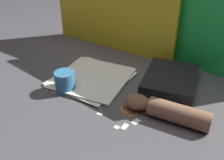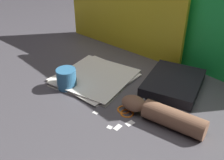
{
  "view_description": "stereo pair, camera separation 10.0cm",
  "coord_description": "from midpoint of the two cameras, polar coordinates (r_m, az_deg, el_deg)",
  "views": [
    {
      "loc": [
        0.41,
        -0.71,
        0.59
      ],
      "look_at": [
        -0.01,
        0.03,
        0.06
      ],
      "focal_mm": 42.0,
      "sensor_mm": 36.0,
      "label": 1
    },
    {
      "loc": [
        0.49,
        -0.66,
        0.59
      ],
      "look_at": [
        -0.01,
        0.03,
        0.06
      ],
      "focal_mm": 42.0,
      "sensor_mm": 36.0,
      "label": 2
    }
  ],
  "objects": [
    {
      "name": "scissors",
      "position": [
        0.95,
        7.25,
        -6.33
      ],
      "size": [
        0.14,
        0.16,
        0.01
      ],
      "color": "silver",
      "rests_on": "ground_plane"
    },
    {
      "name": "backdrop_panel_left",
      "position": [
        1.34,
        4.45,
        14.37
      ],
      "size": [
        0.68,
        0.07,
        0.38
      ],
      "color": "yellow",
      "rests_on": "ground_plane"
    },
    {
      "name": "paper_scrap_side",
      "position": [
        0.93,
        -0.59,
        -7.25
      ],
      "size": [
        0.02,
        0.01,
        0.0
      ],
      "color": "white",
      "rests_on": "ground_plane"
    },
    {
      "name": "ground_plane",
      "position": [
        1.01,
        2.19,
        -3.97
      ],
      "size": [
        6.0,
        6.0,
        0.0
      ],
      "primitive_type": "plane",
      "color": "#4C494F"
    },
    {
      "name": "hand_forearm",
      "position": [
        0.9,
        14.2,
        -7.44
      ],
      "size": [
        0.3,
        0.08,
        0.07
      ],
      "color": "brown",
      "rests_on": "ground_plane"
    },
    {
      "name": "mug",
      "position": [
        1.05,
        -7.2,
        0.2
      ],
      "size": [
        0.08,
        0.08,
        0.08
      ],
      "color": "teal",
      "rests_on": "ground_plane"
    },
    {
      "name": "paper_scrap_mid",
      "position": [
        0.9,
        7.16,
        -9.44
      ],
      "size": [
        0.03,
        0.04,
        0.0
      ],
      "color": "white",
      "rests_on": "ground_plane"
    },
    {
      "name": "paper_stack",
      "position": [
        1.12,
        -1.12,
        0.55
      ],
      "size": [
        0.32,
        0.32,
        0.02
      ],
      "color": "white",
      "rests_on": "ground_plane"
    },
    {
      "name": "backdrop_panel_center",
      "position": [
        1.17,
        22.91,
        12.84
      ],
      "size": [
        0.67,
        0.15,
        0.51
      ],
      "color": "green",
      "rests_on": "ground_plane"
    },
    {
      "name": "paper_scrap_near",
      "position": [
        0.88,
        2.79,
        -10.35
      ],
      "size": [
        0.02,
        0.02,
        0.0
      ],
      "color": "white",
      "rests_on": "ground_plane"
    },
    {
      "name": "book_closed",
      "position": [
        1.1,
        15.82,
        -0.66
      ],
      "size": [
        0.24,
        0.29,
        0.04
      ],
      "color": "black",
      "rests_on": "ground_plane"
    },
    {
      "name": "paper_scrap_far",
      "position": [
        0.88,
        4.57,
        -10.34
      ],
      "size": [
        0.02,
        0.03,
        0.0
      ],
      "color": "white",
      "rests_on": "ground_plane"
    }
  ]
}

